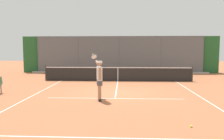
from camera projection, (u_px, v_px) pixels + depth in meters
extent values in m
plane|color=#A8603D|center=(116.00, 93.00, 11.54)|extent=(60.00, 60.00, 0.00)
cube|color=white|center=(109.00, 138.00, 5.72)|extent=(7.93, 0.05, 0.01)
cube|color=white|center=(115.00, 98.00, 10.26)|extent=(6.18, 0.05, 0.01)
cube|color=white|center=(201.00, 97.00, 10.58)|extent=(0.05, 10.15, 0.01)
cube|color=white|center=(33.00, 95.00, 10.96)|extent=(0.05, 10.15, 0.01)
cube|color=white|center=(117.00, 88.00, 13.04)|extent=(0.05, 5.58, 0.01)
cylinder|color=#565B60|center=(203.00, 55.00, 20.48)|extent=(0.07, 0.07, 3.39)
cylinder|color=#565B60|center=(161.00, 55.00, 20.66)|extent=(0.07, 0.07, 3.39)
cylinder|color=#565B60|center=(119.00, 55.00, 20.84)|extent=(0.07, 0.07, 3.39)
cylinder|color=#565B60|center=(78.00, 55.00, 21.02)|extent=(0.07, 0.07, 3.39)
cylinder|color=#565B60|center=(38.00, 55.00, 21.20)|extent=(0.07, 0.07, 3.39)
cylinder|color=#565B60|center=(119.00, 36.00, 20.68)|extent=(15.14, 0.05, 0.05)
cube|color=#565B60|center=(119.00, 55.00, 20.84)|extent=(15.14, 0.02, 3.39)
cube|color=#235B2D|center=(119.00, 55.00, 21.48)|extent=(18.14, 0.90, 3.38)
cube|color=#ADADA8|center=(119.00, 72.00, 20.81)|extent=(16.14, 0.18, 0.15)
cylinder|color=#2D2D2D|center=(192.00, 74.00, 15.52)|extent=(0.09, 0.09, 1.07)
cylinder|color=#2D2D2D|center=(46.00, 73.00, 16.01)|extent=(0.09, 0.09, 1.07)
cube|color=black|center=(118.00, 75.00, 15.77)|extent=(10.08, 0.02, 0.91)
cube|color=white|center=(118.00, 68.00, 15.73)|extent=(10.08, 0.04, 0.05)
cube|color=white|center=(118.00, 75.00, 15.77)|extent=(0.05, 0.04, 0.91)
cube|color=black|center=(100.00, 100.00, 9.73)|extent=(0.15, 0.28, 0.09)
cylinder|color=#A87A5B|center=(100.00, 90.00, 9.69)|extent=(0.13, 0.13, 0.80)
cube|color=black|center=(99.00, 99.00, 10.00)|extent=(0.15, 0.28, 0.09)
cylinder|color=#A87A5B|center=(99.00, 89.00, 9.96)|extent=(0.13, 0.13, 0.80)
cube|color=#474C56|center=(99.00, 82.00, 9.79)|extent=(0.29, 0.45, 0.26)
cube|color=white|center=(99.00, 74.00, 9.76)|extent=(0.29, 0.52, 0.58)
cylinder|color=#A87A5B|center=(100.00, 74.00, 9.46)|extent=(0.08, 0.08, 0.53)
cylinder|color=#A87A5B|center=(97.00, 64.00, 10.17)|extent=(0.25, 0.38, 0.30)
sphere|color=#A87A5B|center=(99.00, 63.00, 9.72)|extent=(0.22, 0.22, 0.22)
cylinder|color=white|center=(99.00, 62.00, 9.71)|extent=(0.29, 0.29, 0.08)
cube|color=white|center=(99.00, 63.00, 9.84)|extent=(0.22, 0.23, 0.02)
cylinder|color=black|center=(96.00, 60.00, 10.38)|extent=(0.11, 0.16, 0.13)
torus|color=#28569E|center=(94.00, 57.00, 10.53)|extent=(0.34, 0.30, 0.26)
cylinder|color=silver|center=(94.00, 57.00, 10.53)|extent=(0.29, 0.24, 0.21)
sphere|color=#C1D138|center=(93.00, 54.00, 10.69)|extent=(0.07, 0.07, 0.07)
sphere|color=#D6E042|center=(191.00, 126.00, 6.50)|extent=(0.07, 0.07, 0.07)
cylinder|color=#333338|center=(1.00, 89.00, 11.53)|extent=(0.04, 0.04, 0.44)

